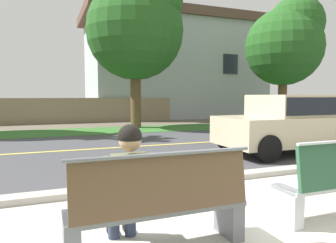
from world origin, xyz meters
TOP-DOWN VIEW (x-y plane):
  - ground_plane at (0.00, 8.00)m, footprint 140.00×140.00m
  - sidewalk_pavement at (0.00, 0.40)m, footprint 44.00×3.60m
  - curb_edge at (0.00, 2.35)m, footprint 44.00×0.30m
  - street_asphalt at (0.00, 6.50)m, footprint 52.00×8.00m
  - road_centre_line at (0.00, 6.50)m, footprint 48.00×0.14m
  - far_verge_grass at (0.00, 11.12)m, footprint 48.00×2.80m
  - bench_left at (-1.21, 0.33)m, footprint 1.76×0.48m
  - seated_person_olive at (-1.47, 0.50)m, footprint 0.52×0.68m
  - car_beige_near at (4.05, 4.10)m, footprint 4.30×1.86m
  - shade_tree_left at (1.88, 11.80)m, footprint 4.51×4.51m
  - shade_tree_centre at (10.10, 11.29)m, footprint 4.17×4.17m
  - garden_wall at (-1.57, 15.73)m, footprint 13.00×0.36m
  - house_across_street at (6.64, 18.93)m, footprint 13.10×6.91m

SIDE VIEW (x-z plane):
  - ground_plane at x=0.00m, z-range 0.00..0.00m
  - street_asphalt at x=0.00m, z-range 0.00..0.01m
  - sidewalk_pavement at x=0.00m, z-range 0.00..0.01m
  - far_verge_grass at x=0.00m, z-range 0.00..0.02m
  - road_centre_line at x=0.00m, z-range 0.01..0.01m
  - curb_edge at x=0.00m, z-range 0.00..0.11m
  - bench_left at x=-1.21m, z-range -0.05..0.96m
  - seated_person_olive at x=-1.47m, z-range 0.05..1.30m
  - garden_wall at x=-1.57m, z-range 0.00..1.40m
  - car_beige_near at x=4.05m, z-range 0.08..1.62m
  - house_across_street at x=6.64m, z-range 0.05..7.26m
  - shade_tree_centre at x=10.10m, z-range 1.03..7.90m
  - shade_tree_left at x=1.88m, z-range 1.12..8.56m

